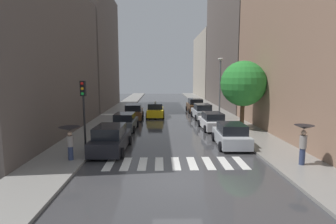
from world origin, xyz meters
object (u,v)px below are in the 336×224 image
object	(u,v)px
parked_car_right_nearest	(231,135)
parked_car_right_fourth	(195,106)
taxi_midroad	(155,110)
parked_car_right_third	(202,112)
parked_car_left_nearest	(111,139)
parked_car_left_third	(134,112)
street_tree_right	(243,84)
parked_car_left_second	(125,122)
pedestrian_near_tree	(70,135)
traffic_light_left_corner	(83,100)
pedestrian_foreground	(304,136)
lamp_post_right	(220,84)
parked_car_right_second	(212,121)

from	to	relation	value
parked_car_right_nearest	parked_car_right_fourth	distance (m)	17.20
taxi_midroad	parked_car_right_third	bearing A→B (deg)	-105.66
parked_car_left_nearest	parked_car_left_third	distance (m)	12.73
parked_car_right_nearest	street_tree_right	distance (m)	6.69
parked_car_left_second	pedestrian_near_tree	world-z (taller)	pedestrian_near_tree
parked_car_right_third	traffic_light_left_corner	xyz separation A→B (m)	(-9.29, -13.14, 2.51)
parked_car_right_nearest	traffic_light_left_corner	distance (m)	9.87
parked_car_left_nearest	parked_car_right_nearest	world-z (taller)	parked_car_left_nearest
street_tree_right	taxi_midroad	bearing A→B (deg)	134.45
pedestrian_foreground	lamp_post_right	world-z (taller)	lamp_post_right
traffic_light_left_corner	taxi_midroad	bearing A→B (deg)	74.59
parked_car_left_third	pedestrian_near_tree	distance (m)	15.02
parked_car_left_second	parked_car_right_third	distance (m)	9.91
parked_car_left_nearest	street_tree_right	world-z (taller)	street_tree_right
parked_car_right_fourth	pedestrian_near_tree	distance (m)	22.51
parked_car_right_nearest	pedestrian_near_tree	distance (m)	10.28
parked_car_left_second	lamp_post_right	world-z (taller)	lamp_post_right
parked_car_right_nearest	pedestrian_near_tree	xyz separation A→B (m)	(-9.75, -3.17, 0.82)
parked_car_left_third	pedestrian_near_tree	size ratio (longest dim) A/B	2.59
parked_car_left_second	pedestrian_foreground	distance (m)	14.42
parked_car_left_second	taxi_midroad	size ratio (longest dim) A/B	0.95
parked_car_right_second	lamp_post_right	size ratio (longest dim) A/B	0.64
parked_car_right_third	lamp_post_right	distance (m)	3.70
parked_car_left_third	pedestrian_foreground	world-z (taller)	pedestrian_foreground
parked_car_left_second	parked_car_right_second	world-z (taller)	parked_car_right_second
parked_car_right_nearest	taxi_midroad	bearing A→B (deg)	23.99
parked_car_left_nearest	parked_car_right_nearest	xyz separation A→B (m)	(7.94, 1.02, -0.05)
parked_car_right_fourth	pedestrian_foreground	world-z (taller)	pedestrian_foreground
parked_car_right_third	parked_car_left_third	bearing A→B (deg)	87.36
parked_car_left_nearest	traffic_light_left_corner	world-z (taller)	traffic_light_left_corner
parked_car_right_nearest	parked_car_right_fourth	size ratio (longest dim) A/B	0.97
pedestrian_near_tree	street_tree_right	xyz separation A→B (m)	(12.12, 8.46, 2.52)
parked_car_right_third	taxi_midroad	bearing A→B (deg)	71.49
lamp_post_right	parked_car_left_third	bearing A→B (deg)	174.01
taxi_midroad	pedestrian_foreground	distance (m)	19.26
parked_car_right_nearest	lamp_post_right	bearing A→B (deg)	-6.58
parked_car_right_nearest	pedestrian_foreground	distance (m)	5.12
parked_car_left_third	traffic_light_left_corner	world-z (taller)	traffic_light_left_corner
taxi_midroad	pedestrian_foreground	size ratio (longest dim) A/B	2.08
taxi_midroad	street_tree_right	size ratio (longest dim) A/B	0.74
parked_car_right_nearest	parked_car_right_second	size ratio (longest dim) A/B	1.00
parked_car_right_nearest	parked_car_right_second	bearing A→B (deg)	3.57
street_tree_right	traffic_light_left_corner	distance (m)	13.61
pedestrian_near_tree	parked_car_right_third	bearing A→B (deg)	104.09
parked_car_left_nearest	parked_car_left_second	bearing A→B (deg)	1.74
parked_car_right_fourth	pedestrian_foreground	bearing A→B (deg)	-174.08
parked_car_left_third	street_tree_right	xyz separation A→B (m)	(10.12, -6.41, 3.30)
pedestrian_foreground	parked_car_left_second	bearing A→B (deg)	-24.62
parked_car_left_second	lamp_post_right	size ratio (longest dim) A/B	0.64
parked_car_left_third	parked_car_right_third	bearing A→B (deg)	-91.98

